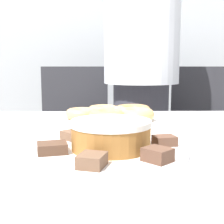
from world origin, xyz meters
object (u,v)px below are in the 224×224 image
plate_donuts (113,119)px  frosted_cake (111,135)px  office_chair_right (205,149)px  plate_cake (111,151)px  office_chair_left (72,150)px  person_standing (141,74)px

plate_donuts → frosted_cake: 0.40m
plate_donuts → office_chair_right: bearing=51.4°
plate_cake → frosted_cake: frosted_cake is taller
office_chair_left → office_chair_right: bearing=2.2°
office_chair_right → frosted_cake: size_ratio=5.28×
office_chair_right → frosted_cake: office_chair_right is taller
office_chair_left → plate_cake: size_ratio=2.77×
person_standing → frosted_cake: size_ratio=9.63×
office_chair_right → plate_cake: office_chair_right is taller
plate_donuts → frosted_cake: bearing=-91.8°
office_chair_left → office_chair_right: 0.77m
plate_cake → frosted_cake: 0.04m
office_chair_right → office_chair_left: bearing=-169.9°
office_chair_right → frosted_cake: 1.27m
office_chair_left → office_chair_right: size_ratio=1.00×
office_chair_right → frosted_cake: (-0.56, -1.09, 0.33)m
office_chair_right → plate_cake: size_ratio=2.77×
office_chair_left → plate_donuts: office_chair_left is taller
person_standing → plate_donuts: (-0.16, -0.58, -0.14)m
plate_cake → plate_donuts: (0.01, 0.40, -0.00)m
plate_cake → plate_donuts: bearing=88.2°
person_standing → plate_donuts: 0.61m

